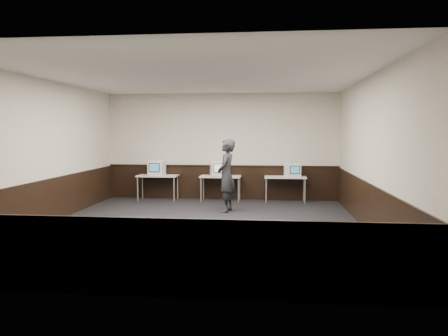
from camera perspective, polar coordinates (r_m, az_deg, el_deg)
The scene contains 18 objects.
floor at distance 9.48m, azimuth -2.93°, elevation -7.74°, with size 8.00×8.00×0.00m, color black.
ceiling at distance 9.33m, azimuth -3.02°, elevation 11.83°, with size 8.00×8.00×0.00m, color white.
back_wall at distance 13.23m, azimuth -0.26°, elevation 2.82°, with size 7.00×7.00×0.00m, color silver.
front_wall at distance 5.36m, azimuth -9.67°, elevation -0.16°, with size 7.00×7.00×0.00m, color silver.
left_wall at distance 10.40m, azimuth -22.39°, elevation 1.92°, with size 8.00×8.00×0.00m, color silver.
right_wall at distance 9.38m, azimuth 18.66°, elevation 1.76°, with size 8.00×8.00×0.00m, color silver.
wainscot_back at distance 13.29m, azimuth -0.27°, elevation -1.93°, with size 6.98×0.04×1.00m, color black.
wainscot_front at distance 5.58m, azimuth -9.46°, elevation -11.46°, with size 6.98×0.04×1.00m, color black.
wainscot_left at distance 10.50m, azimuth -22.10°, elevation -4.08°, with size 0.04×7.98×1.00m, color black.
wainscot_right at distance 9.49m, azimuth 18.37°, elevation -4.89°, with size 0.04×7.98×1.00m, color black.
wainscot_rail at distance 13.22m, azimuth -0.28°, elevation 0.30°, with size 6.98×0.06×0.04m, color black.
desk_left at distance 13.25m, azimuth -8.65°, elevation -1.23°, with size 1.20×0.60×0.75m.
desk_center at distance 12.90m, azimuth -0.45°, elevation -1.33°, with size 1.20×0.60×0.75m.
desk_right at distance 12.82m, azimuth 8.01°, elevation -1.42°, with size 1.20×0.60×0.75m.
emac_left at distance 13.21m, azimuth -8.78°, elevation 0.03°, with size 0.47×0.50×0.44m.
emac_center at distance 12.83m, azimuth -0.76°, elevation -0.04°, with size 0.55×0.57×0.45m.
emac_right at distance 12.77m, azimuth 8.94°, elevation -0.25°, with size 0.49×0.50×0.39m.
person at distance 11.12m, azimuth 0.32°, elevation -1.01°, with size 0.68×0.45×1.86m, color black.
Camera 1 is at (1.45, -9.14, 2.06)m, focal length 35.00 mm.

